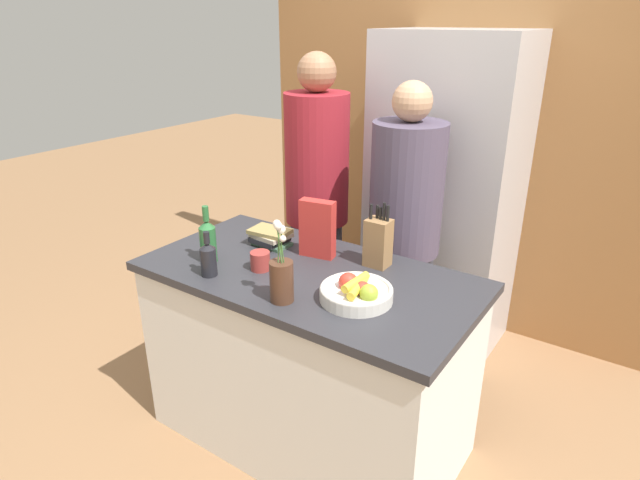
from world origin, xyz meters
TOP-DOWN VIEW (x-y plane):
  - ground_plane at (0.00, 0.00)m, footprint 14.00×14.00m
  - kitchen_island at (0.00, 0.00)m, footprint 1.50×0.78m
  - back_wall_wood at (0.00, 1.60)m, footprint 2.70×0.12m
  - refrigerator at (0.13, 1.24)m, footprint 0.81×0.63m
  - fruit_bowl at (0.31, -0.10)m, footprint 0.29×0.29m
  - knife_block at (0.22, 0.24)m, footprint 0.11×0.09m
  - flower_vase at (0.07, -0.26)m, footprint 0.09×0.09m
  - cereal_box at (-0.06, 0.17)m, footprint 0.17×0.09m
  - coffee_mug at (-0.19, -0.09)m, footprint 0.10×0.11m
  - book_stack at (-0.33, 0.15)m, footprint 0.20×0.16m
  - bottle_oil at (-0.33, -0.27)m, footprint 0.07×0.07m
  - bottle_vinegar at (-0.44, -0.16)m, footprint 0.08×0.08m
  - person_at_sink at (-0.41, 0.67)m, footprint 0.36×0.36m
  - person_in_blue at (0.14, 0.67)m, footprint 0.37×0.37m

SIDE VIEW (x-z plane):
  - ground_plane at x=0.00m, z-range 0.00..0.00m
  - kitchen_island at x=0.00m, z-range 0.00..0.92m
  - person_in_blue at x=0.14m, z-range 0.10..1.78m
  - refrigerator at x=0.13m, z-range 0.00..1.90m
  - fruit_bowl at x=0.31m, z-range 0.90..1.01m
  - coffee_mug at x=-0.19m, z-range 0.91..1.00m
  - book_stack at x=-0.33m, z-range 0.92..1.00m
  - bottle_oil at x=-0.33m, z-range 0.89..1.10m
  - person_at_sink at x=-0.41m, z-range 0.11..1.91m
  - flower_vase at x=0.07m, z-range 0.85..1.19m
  - bottle_vinegar at x=-0.44m, z-range 0.89..1.15m
  - knife_block at x=0.22m, z-range 0.88..1.18m
  - cereal_box at x=-0.06m, z-range 0.91..1.19m
  - back_wall_wood at x=0.00m, z-range 0.00..2.60m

